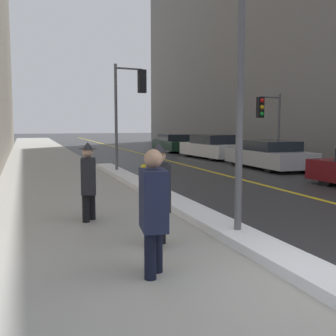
{
  "coord_description": "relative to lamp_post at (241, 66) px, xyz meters",
  "views": [
    {
      "loc": [
        -3.13,
        -3.98,
        1.95
      ],
      "look_at": [
        -0.4,
        4.0,
        1.05
      ],
      "focal_mm": 45.0,
      "sensor_mm": 36.0,
      "label": 1
    }
  ],
  "objects": [
    {
      "name": "traffic_light_far",
      "position": [
        6.8,
        10.01,
        -0.54
      ],
      "size": [
        1.3,
        0.45,
        3.24
      ],
      "rotation": [
        0.0,
        0.0,
        3.3
      ],
      "color": "#515156",
      "rests_on": "ground"
    },
    {
      "name": "ground_plane",
      "position": [
        -0.24,
        -2.22,
        -2.87
      ],
      "size": [
        160.0,
        160.0,
        0.0
      ],
      "primitive_type": "plane",
      "color": "#2D2D30"
    },
    {
      "name": "snow_bank_curb",
      "position": [
        -0.04,
        4.38,
        -2.78
      ],
      "size": [
        0.66,
        16.0,
        0.17
      ],
      "color": "white",
      "rests_on": "ground"
    },
    {
      "name": "road_centre_stripe",
      "position": [
        3.76,
        12.78,
        -2.87
      ],
      "size": [
        0.16,
        80.0,
        0.0
      ],
      "color": "gold",
      "rests_on": "ground"
    },
    {
      "name": "parked_car_dark_green",
      "position": [
        6.37,
        21.09,
        -2.29
      ],
      "size": [
        1.77,
        4.25,
        1.2
      ],
      "rotation": [
        0.0,
        0.0,
        1.58
      ],
      "color": "black",
      "rests_on": "ground"
    },
    {
      "name": "sidewalk_slab",
      "position": [
        -2.24,
        12.78,
        -2.86
      ],
      "size": [
        4.0,
        80.0,
        0.01
      ],
      "color": "#9E9B93",
      "rests_on": "ground"
    },
    {
      "name": "pedestrian_trailing",
      "position": [
        -2.19,
        2.11,
        -2.01
      ],
      "size": [
        0.35,
        0.71,
        1.58
      ],
      "rotation": [
        0.0,
        0.0,
        -1.71
      ],
      "color": "black",
      "rests_on": "ground"
    },
    {
      "name": "pedestrian_with_shoulder_bag",
      "position": [
        -1.85,
        -1.21,
        -1.97
      ],
      "size": [
        0.38,
        0.76,
        1.63
      ],
      "rotation": [
        0.0,
        0.0,
        -1.71
      ],
      "color": "black",
      "rests_on": "ground"
    },
    {
      "name": "pedestrian_in_fedora",
      "position": [
        -1.39,
        0.02,
        -1.97
      ],
      "size": [
        0.37,
        0.54,
        1.65
      ],
      "rotation": [
        0.0,
        0.0,
        -1.71
      ],
      "color": "black",
      "rests_on": "ground"
    },
    {
      "name": "parked_car_silver",
      "position": [
        6.63,
        9.58,
        -2.28
      ],
      "size": [
        1.93,
        4.81,
        1.21
      ],
      "rotation": [
        0.0,
        0.0,
        1.55
      ],
      "color": "#B2B2B7",
      "rests_on": "ground"
    },
    {
      "name": "lamp_post",
      "position": [
        0.0,
        0.0,
        0.0
      ],
      "size": [
        0.28,
        0.28,
        4.78
      ],
      "color": "#515156",
      "rests_on": "ground"
    },
    {
      "name": "traffic_light_near",
      "position": [
        0.63,
        9.86,
        0.16
      ],
      "size": [
        1.3,
        0.45,
        4.18
      ],
      "rotation": [
        0.0,
        0.0,
        0.16
      ],
      "color": "#515156",
      "rests_on": "ground"
    },
    {
      "name": "parked_car_white",
      "position": [
        6.55,
        15.2,
        -2.25
      ],
      "size": [
        2.12,
        4.81,
        1.32
      ],
      "rotation": [
        0.0,
        0.0,
        1.64
      ],
      "color": "silver",
      "rests_on": "ground"
    },
    {
      "name": "fire_hydrant",
      "position": [
        0.08,
        6.2,
        -2.52
      ],
      "size": [
        0.2,
        0.2,
        0.7
      ],
      "color": "gold",
      "rests_on": "ground"
    }
  ]
}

